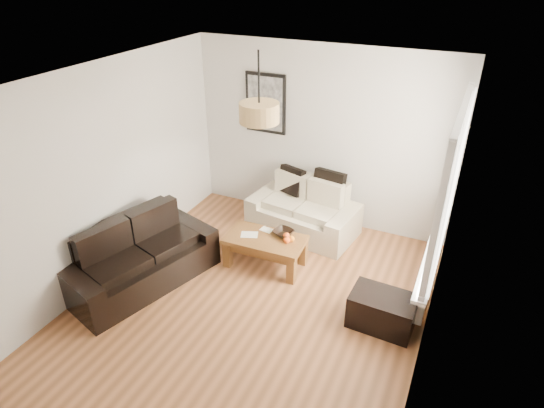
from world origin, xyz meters
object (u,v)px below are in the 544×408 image
at_px(ottoman, 382,311).
at_px(coffee_table, 265,251).
at_px(loveseat_cream, 303,208).
at_px(sofa_leather, 139,255).

bearing_deg(ottoman, coffee_table, 163.97).
distance_m(loveseat_cream, coffee_table, 1.01).
relative_size(loveseat_cream, ottoman, 2.19).
relative_size(loveseat_cream, sofa_leather, 0.84).
distance_m(coffee_table, ottoman, 1.70).
xyz_separation_m(loveseat_cream, coffee_table, (-0.14, -0.99, -0.17)).
height_order(loveseat_cream, coffee_table, loveseat_cream).
height_order(sofa_leather, coffee_table, sofa_leather).
xyz_separation_m(loveseat_cream, ottoman, (1.50, -1.46, -0.18)).
bearing_deg(loveseat_cream, sofa_leather, -117.74).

